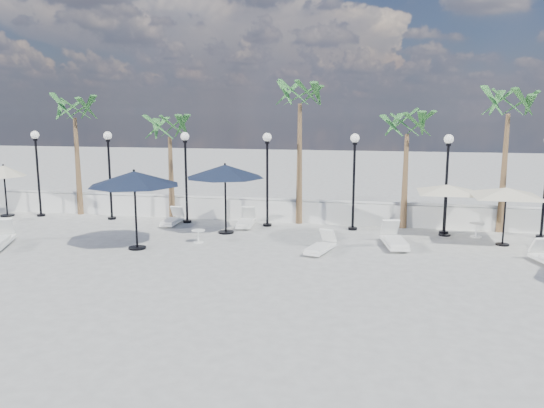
% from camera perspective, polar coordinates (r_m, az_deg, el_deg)
% --- Properties ---
extents(ground, '(100.00, 100.00, 0.00)m').
position_cam_1_polar(ground, '(15.87, -5.46, -7.29)').
color(ground, gray).
rests_on(ground, ground).
extents(balustrade, '(26.00, 0.30, 1.01)m').
position_cam_1_polar(balustrade, '(22.83, 0.02, -0.71)').
color(balustrade, silver).
rests_on(balustrade, ground).
extents(lamppost_0, '(0.36, 0.36, 3.84)m').
position_cam_1_polar(lamppost_0, '(25.88, -23.96, 4.22)').
color(lamppost_0, black).
rests_on(lamppost_0, ground).
extents(lamppost_1, '(0.36, 0.36, 3.84)m').
position_cam_1_polar(lamppost_1, '(24.02, -17.12, 4.26)').
color(lamppost_1, black).
rests_on(lamppost_1, ground).
extents(lamppost_2, '(0.36, 0.36, 3.84)m').
position_cam_1_polar(lamppost_2, '(22.56, -9.27, 4.23)').
color(lamppost_2, black).
rests_on(lamppost_2, ground).
extents(lamppost_3, '(0.36, 0.36, 3.84)m').
position_cam_1_polar(lamppost_3, '(21.57, -0.52, 4.10)').
color(lamppost_3, black).
rests_on(lamppost_3, ground).
extents(lamppost_4, '(0.36, 0.36, 3.84)m').
position_cam_1_polar(lamppost_4, '(21.12, 8.83, 3.85)').
color(lamppost_4, black).
rests_on(lamppost_4, ground).
extents(lamppost_5, '(0.36, 0.36, 3.84)m').
position_cam_1_polar(lamppost_5, '(21.24, 18.32, 3.50)').
color(lamppost_5, black).
rests_on(lamppost_5, ground).
extents(palm_0, '(2.60, 2.60, 5.50)m').
position_cam_1_polar(palm_0, '(25.62, -20.47, 8.98)').
color(palm_0, brown).
rests_on(palm_0, ground).
extents(palm_1, '(2.60, 2.60, 4.70)m').
position_cam_1_polar(palm_1, '(23.58, -10.95, 7.50)').
color(palm_1, brown).
rests_on(palm_1, ground).
extents(palm_2, '(2.60, 2.60, 6.10)m').
position_cam_1_polar(palm_2, '(22.03, 3.03, 11.04)').
color(palm_2, brown).
rests_on(palm_2, ground).
extents(palm_3, '(2.60, 2.60, 4.90)m').
position_cam_1_polar(palm_3, '(21.82, 14.34, 7.70)').
color(palm_3, brown).
rests_on(palm_3, ground).
extents(palm_4, '(2.60, 2.60, 5.70)m').
position_cam_1_polar(palm_4, '(22.28, 24.09, 9.19)').
color(palm_4, brown).
rests_on(palm_4, ground).
extents(lounger_2, '(0.60, 1.68, 0.62)m').
position_cam_1_polar(lounger_2, '(22.55, -10.67, -1.69)').
color(lounger_2, white).
rests_on(lounger_2, ground).
extents(lounger_3, '(0.97, 1.76, 0.63)m').
position_cam_1_polar(lounger_3, '(17.92, 5.26, -4.58)').
color(lounger_3, white).
rests_on(lounger_3, ground).
extents(lounger_4, '(0.74, 1.84, 0.67)m').
position_cam_1_polar(lounger_4, '(21.81, -2.81, -1.87)').
color(lounger_4, white).
rests_on(lounger_4, ground).
extents(lounger_5, '(1.01, 2.10, 0.76)m').
position_cam_1_polar(lounger_5, '(19.04, 13.00, -3.79)').
color(lounger_5, white).
rests_on(lounger_5, ground).
extents(side_table_1, '(0.48, 0.48, 0.47)m').
position_cam_1_polar(side_table_1, '(19.33, -7.92, -3.33)').
color(side_table_1, white).
rests_on(side_table_1, ground).
extents(side_table_2, '(0.54, 0.54, 0.53)m').
position_cam_1_polar(side_table_2, '(21.45, 21.14, -2.50)').
color(side_table_2, white).
rests_on(side_table_2, ground).
extents(parasol_navy_left, '(3.13, 3.13, 2.76)m').
position_cam_1_polar(parasol_navy_left, '(18.53, -14.61, 2.63)').
color(parasol_navy_left, black).
rests_on(parasol_navy_left, ground).
extents(parasol_navy_mid, '(3.06, 3.06, 2.74)m').
position_cam_1_polar(parasol_navy_mid, '(20.40, -5.07, 3.49)').
color(parasol_navy_mid, black).
rests_on(parasol_navy_mid, ground).
extents(parasol_cream_sq_a, '(4.52, 4.52, 2.22)m').
position_cam_1_polar(parasol_cream_sq_a, '(20.20, 23.93, 1.58)').
color(parasol_cream_sq_a, black).
rests_on(parasol_cream_sq_a, ground).
extents(parasol_cream_sq_b, '(4.21, 4.21, 2.11)m').
position_cam_1_polar(parasol_cream_sq_b, '(21.01, 18.34, 1.95)').
color(parasol_cream_sq_b, black).
rests_on(parasol_cream_sq_b, ground).
extents(parasol_cream_small, '(1.93, 1.93, 2.37)m').
position_cam_1_polar(parasol_cream_small, '(26.59, -26.90, 3.12)').
color(parasol_cream_small, black).
rests_on(parasol_cream_small, ground).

